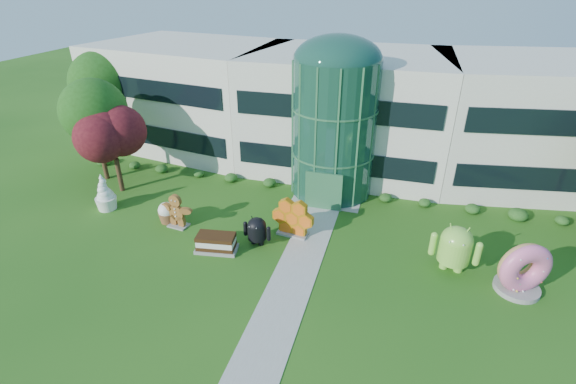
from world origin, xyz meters
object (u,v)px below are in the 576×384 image
(android_black, at_px, (257,229))
(android_green, at_px, (456,246))
(gingerbread, at_px, (177,211))
(donut, at_px, (523,267))

(android_black, bearing_deg, android_green, 8.60)
(android_green, distance_m, gingerbread, 17.14)
(android_green, height_order, android_black, android_green)
(android_black, relative_size, gingerbread, 0.83)
(android_green, xyz_separation_m, android_black, (-11.41, -0.66, -0.54))
(android_green, xyz_separation_m, donut, (3.25, -0.90, -0.11))
(android_green, bearing_deg, gingerbread, -170.96)
(android_green, bearing_deg, donut, -6.96)
(android_green, relative_size, gingerbread, 1.25)
(donut, bearing_deg, gingerbread, 152.80)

